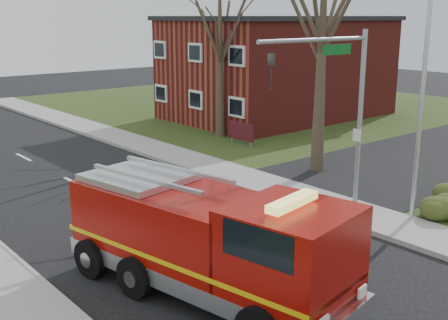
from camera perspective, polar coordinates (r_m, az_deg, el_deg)
ground at (r=16.63m, az=3.40°, el=-11.45°), size 120.00×120.00×0.00m
sidewalk_right at (r=21.02m, az=15.88°, el=-6.10°), size 2.40×80.00×0.15m
brick_building at (r=41.28m, az=5.58°, el=9.37°), size 15.40×10.40×7.25m
health_center_sign at (r=31.92m, az=1.77°, el=2.91°), size 0.12×2.00×1.40m
bare_tree_near at (r=26.01m, az=10.05°, el=14.58°), size 6.00×6.00×12.00m
bare_tree_far at (r=33.50m, az=-0.42°, el=13.12°), size 5.25×5.25×10.50m
traffic_signal_mast at (r=20.00m, az=11.61°, el=6.83°), size 5.29×0.18×6.80m
streetlight_pole at (r=20.47m, az=19.39°, el=6.04°), size 1.48×0.16×8.40m
fire_engine at (r=14.88m, az=-1.56°, el=-8.43°), size 4.28×8.44×3.25m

